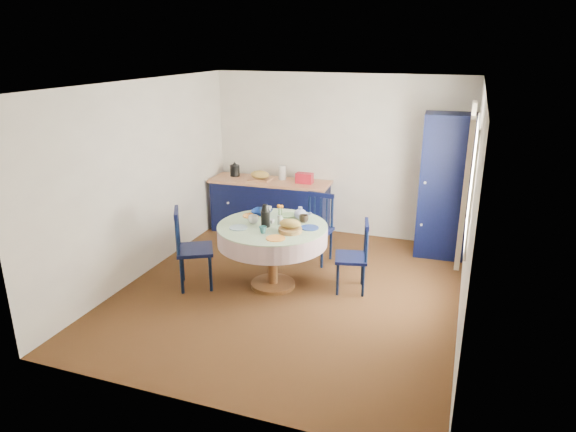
{
  "coord_description": "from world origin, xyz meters",
  "views": [
    {
      "loc": [
        1.9,
        -5.41,
        2.93
      ],
      "look_at": [
        -0.09,
        0.2,
        0.91
      ],
      "focal_mm": 32.0,
      "sensor_mm": 36.0,
      "label": 1
    }
  ],
  "objects_px": {
    "chair_far": "(316,228)",
    "chair_right": "(354,256)",
    "kitchen_counter": "(270,205)",
    "mug_c": "(304,219)",
    "cobalt_bowl": "(262,212)",
    "chair_left": "(191,248)",
    "mug_b": "(263,230)",
    "mug_a": "(253,219)",
    "mug_d": "(268,210)",
    "pantry_cabinet": "(445,187)",
    "dining_table": "(273,235)"
  },
  "relations": [
    {
      "from": "chair_far",
      "to": "mug_b",
      "type": "height_order",
      "value": "chair_far"
    },
    {
      "from": "kitchen_counter",
      "to": "chair_right",
      "type": "xyz_separation_m",
      "value": [
        1.73,
        -1.61,
        0.01
      ]
    },
    {
      "from": "chair_left",
      "to": "chair_right",
      "type": "relative_size",
      "value": 1.13
    },
    {
      "from": "mug_a",
      "to": "mug_d",
      "type": "height_order",
      "value": "same"
    },
    {
      "from": "kitchen_counter",
      "to": "mug_b",
      "type": "height_order",
      "value": "kitchen_counter"
    },
    {
      "from": "kitchen_counter",
      "to": "dining_table",
      "type": "height_order",
      "value": "dining_table"
    },
    {
      "from": "kitchen_counter",
      "to": "pantry_cabinet",
      "type": "height_order",
      "value": "pantry_cabinet"
    },
    {
      "from": "pantry_cabinet",
      "to": "mug_c",
      "type": "relative_size",
      "value": 17.12
    },
    {
      "from": "kitchen_counter",
      "to": "chair_far",
      "type": "xyz_separation_m",
      "value": [
        1.04,
        -0.88,
        0.04
      ]
    },
    {
      "from": "pantry_cabinet",
      "to": "chair_right",
      "type": "distance_m",
      "value": 1.9
    },
    {
      "from": "cobalt_bowl",
      "to": "chair_right",
      "type": "bearing_deg",
      "value": -4.16
    },
    {
      "from": "kitchen_counter",
      "to": "chair_far",
      "type": "distance_m",
      "value": 1.36
    },
    {
      "from": "kitchen_counter",
      "to": "mug_c",
      "type": "distance_m",
      "value": 1.98
    },
    {
      "from": "chair_far",
      "to": "cobalt_bowl",
      "type": "bearing_deg",
      "value": -124.39
    },
    {
      "from": "mug_c",
      "to": "chair_right",
      "type": "bearing_deg",
      "value": 0.07
    },
    {
      "from": "pantry_cabinet",
      "to": "chair_right",
      "type": "xyz_separation_m",
      "value": [
        -0.93,
        -1.56,
        -0.56
      ]
    },
    {
      "from": "mug_c",
      "to": "pantry_cabinet",
      "type": "bearing_deg",
      "value": 44.57
    },
    {
      "from": "mug_d",
      "to": "mug_c",
      "type": "bearing_deg",
      "value": -14.88
    },
    {
      "from": "mug_b",
      "to": "pantry_cabinet",
      "type": "bearing_deg",
      "value": 47.47
    },
    {
      "from": "mug_d",
      "to": "cobalt_bowl",
      "type": "height_order",
      "value": "mug_d"
    },
    {
      "from": "mug_b",
      "to": "cobalt_bowl",
      "type": "height_order",
      "value": "mug_b"
    },
    {
      "from": "chair_right",
      "to": "mug_d",
      "type": "relative_size",
      "value": 8.42
    },
    {
      "from": "kitchen_counter",
      "to": "pantry_cabinet",
      "type": "distance_m",
      "value": 2.72
    },
    {
      "from": "dining_table",
      "to": "chair_far",
      "type": "bearing_deg",
      "value": 74.43
    },
    {
      "from": "mug_a",
      "to": "cobalt_bowl",
      "type": "bearing_deg",
      "value": 94.29
    },
    {
      "from": "chair_right",
      "to": "mug_d",
      "type": "bearing_deg",
      "value": -110.07
    },
    {
      "from": "dining_table",
      "to": "chair_right",
      "type": "xyz_separation_m",
      "value": [
        0.97,
        0.24,
        -0.23
      ]
    },
    {
      "from": "mug_a",
      "to": "mug_d",
      "type": "relative_size",
      "value": 1.18
    },
    {
      "from": "chair_left",
      "to": "chair_right",
      "type": "distance_m",
      "value": 2.01
    },
    {
      "from": "chair_far",
      "to": "mug_a",
      "type": "relative_size",
      "value": 7.54
    },
    {
      "from": "pantry_cabinet",
      "to": "mug_d",
      "type": "distance_m",
      "value": 2.55
    },
    {
      "from": "kitchen_counter",
      "to": "mug_a",
      "type": "xyz_separation_m",
      "value": [
        0.51,
        -1.86,
        0.42
      ]
    },
    {
      "from": "dining_table",
      "to": "mug_b",
      "type": "distance_m",
      "value": 0.33
    },
    {
      "from": "pantry_cabinet",
      "to": "mug_d",
      "type": "height_order",
      "value": "pantry_cabinet"
    },
    {
      "from": "chair_left",
      "to": "mug_b",
      "type": "distance_m",
      "value": 1.01
    },
    {
      "from": "mug_b",
      "to": "cobalt_bowl",
      "type": "relative_size",
      "value": 0.34
    },
    {
      "from": "mug_a",
      "to": "mug_b",
      "type": "height_order",
      "value": "mug_a"
    },
    {
      "from": "pantry_cabinet",
      "to": "chair_left",
      "type": "height_order",
      "value": "pantry_cabinet"
    },
    {
      "from": "chair_far",
      "to": "chair_right",
      "type": "distance_m",
      "value": 1.01
    },
    {
      "from": "mug_c",
      "to": "cobalt_bowl",
      "type": "bearing_deg",
      "value": 171.26
    },
    {
      "from": "chair_left",
      "to": "mug_d",
      "type": "height_order",
      "value": "chair_left"
    },
    {
      "from": "kitchen_counter",
      "to": "mug_c",
      "type": "height_order",
      "value": "kitchen_counter"
    },
    {
      "from": "pantry_cabinet",
      "to": "mug_d",
      "type": "relative_size",
      "value": 18.94
    },
    {
      "from": "chair_far",
      "to": "mug_c",
      "type": "distance_m",
      "value": 0.82
    },
    {
      "from": "mug_d",
      "to": "cobalt_bowl",
      "type": "relative_size",
      "value": 0.41
    },
    {
      "from": "chair_left",
      "to": "dining_table",
      "type": "bearing_deg",
      "value": -100.65
    },
    {
      "from": "pantry_cabinet",
      "to": "chair_far",
      "type": "bearing_deg",
      "value": -155.94
    },
    {
      "from": "pantry_cabinet",
      "to": "chair_right",
      "type": "bearing_deg",
      "value": -123.73
    },
    {
      "from": "chair_right",
      "to": "mug_b",
      "type": "height_order",
      "value": "chair_right"
    },
    {
      "from": "cobalt_bowl",
      "to": "chair_left",
      "type": "bearing_deg",
      "value": -135.81
    }
  ]
}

